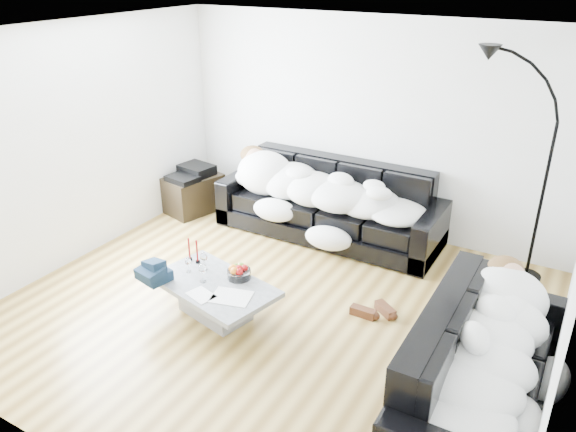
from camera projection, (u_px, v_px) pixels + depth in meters
The scene contains 23 objects.
ground at pixel (273, 309), 5.55m from camera, with size 5.00×5.00×0.00m, color brown.
wall_back at pixel (369, 127), 6.77m from camera, with size 5.00×0.02×2.60m, color silver.
wall_left at pixel (77, 145), 6.13m from camera, with size 0.02×4.50×2.60m, color silver.
ceiling at pixel (269, 36), 4.45m from camera, with size 5.00×5.00×0.00m, color white.
sofa_back at pixel (329, 201), 6.85m from camera, with size 2.76×0.95×0.90m, color black.
sofa_right at pixel (484, 366), 4.13m from camera, with size 2.13×0.91×0.86m, color black.
sleeper_back at pixel (327, 187), 6.73m from camera, with size 2.33×0.81×0.47m, color white, non-canonical shape.
sleeper_right at pixel (488, 343), 4.04m from camera, with size 1.83×0.77×0.45m, color white, non-canonical shape.
teal_cushion at pixel (500, 289), 4.56m from camera, with size 0.36×0.30×0.20m, color #0A4C48.
coffee_table at pixel (215, 299), 5.40m from camera, with size 1.21×0.70×0.35m, color #939699.
fruit_bowl at pixel (239, 272), 5.39m from camera, with size 0.23×0.23×0.14m, color white.
wine_glass_a at pixel (204, 261), 5.52m from camera, with size 0.08×0.08×0.19m, color white.
wine_glass_b at pixel (188, 265), 5.49m from camera, with size 0.06×0.06×0.15m, color white.
wine_glass_c at pixel (203, 273), 5.32m from camera, with size 0.08×0.08×0.19m, color white.
candle_left at pixel (189, 249), 5.68m from camera, with size 0.05×0.05×0.25m, color maroon.
candle_right at pixel (197, 252), 5.63m from camera, with size 0.05×0.05×0.25m, color maroon.
newspaper_a at pixel (231, 297), 5.11m from camera, with size 0.36×0.27×0.01m, color silver.
newspaper_b at pixel (201, 295), 5.13m from camera, with size 0.26×0.18×0.01m, color silver.
navy_jacket at pixel (154, 267), 5.28m from camera, with size 0.32×0.27×0.16m, color black, non-canonical shape.
shoes at pixel (373, 310), 5.45m from camera, with size 0.43×0.31×0.10m, color #472311, non-canonical shape.
av_cabinet at pixel (194, 194), 7.61m from camera, with size 0.50×0.72×0.50m, color black.
stereo at pixel (192, 172), 7.47m from camera, with size 0.44×0.34×0.13m, color black.
floor_lamp at pixel (544, 187), 5.67m from camera, with size 0.77×0.31×2.11m, color black, non-canonical shape.
Camera 1 is at (2.45, -3.94, 3.17)m, focal length 35.00 mm.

